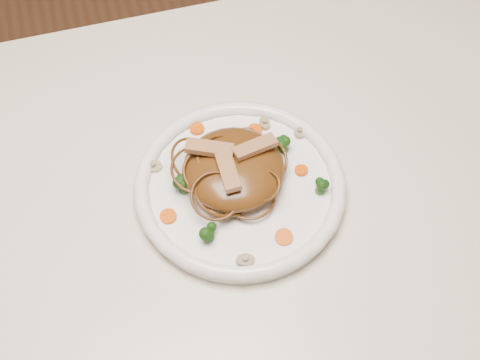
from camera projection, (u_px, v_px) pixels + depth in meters
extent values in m
cube|color=beige|center=(180.00, 232.00, 0.88)|extent=(1.20, 0.80, 0.04)
cylinder|color=brown|center=(398.00, 127.00, 1.46)|extent=(0.06, 0.06, 0.71)
cylinder|color=white|center=(240.00, 189.00, 0.89)|extent=(0.33, 0.33, 0.02)
ellipsoid|color=#5B3111|center=(234.00, 169.00, 0.87)|extent=(0.14, 0.14, 0.04)
cube|color=tan|center=(255.00, 147.00, 0.85)|extent=(0.06, 0.03, 0.01)
cube|color=tan|center=(209.00, 148.00, 0.85)|extent=(0.06, 0.04, 0.01)
cube|color=tan|center=(228.00, 170.00, 0.83)|extent=(0.02, 0.06, 0.01)
cylinder|color=#EF5D08|center=(255.00, 130.00, 0.93)|extent=(0.02, 0.02, 0.00)
cylinder|color=#EF5D08|center=(168.00, 216.00, 0.85)|extent=(0.03, 0.03, 0.00)
cylinder|color=#EF5D08|center=(301.00, 170.00, 0.89)|extent=(0.02, 0.02, 0.00)
cylinder|color=#EF5D08|center=(197.00, 129.00, 0.93)|extent=(0.02, 0.02, 0.00)
cylinder|color=#EF5D08|center=(284.00, 237.00, 0.83)|extent=(0.03, 0.03, 0.00)
cylinder|color=tan|center=(245.00, 260.00, 0.81)|extent=(0.03, 0.03, 0.01)
cylinder|color=tan|center=(300.00, 132.00, 0.93)|extent=(0.03, 0.03, 0.01)
cylinder|color=tan|center=(153.00, 166.00, 0.89)|extent=(0.03, 0.03, 0.01)
cylinder|color=tan|center=(264.00, 124.00, 0.93)|extent=(0.02, 0.02, 0.01)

